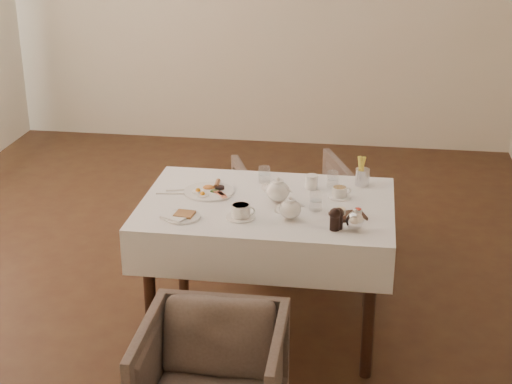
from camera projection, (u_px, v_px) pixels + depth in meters
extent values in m
plane|color=black|center=(203.00, 263.00, 5.00)|extent=(5.00, 5.00, 0.00)
plane|color=beige|center=(1.00, 207.00, 2.16)|extent=(4.50, 0.00, 4.50)
cube|color=black|center=(267.00, 209.00, 4.00)|extent=(1.20, 0.80, 0.04)
cube|color=white|center=(267.00, 223.00, 4.03)|extent=(1.28, 0.88, 0.23)
cylinder|color=black|center=(182.00, 239.00, 4.52)|extent=(0.06, 0.06, 0.70)
cylinder|color=black|center=(371.00, 251.00, 4.37)|extent=(0.06, 0.06, 0.70)
cylinder|color=black|center=(150.00, 297.00, 3.90)|extent=(0.06, 0.06, 0.70)
cylinder|color=black|center=(369.00, 314.00, 3.75)|extent=(0.06, 0.06, 0.70)
imported|color=#4C3F37|center=(212.00, 382.00, 3.36)|extent=(0.61, 0.63, 0.57)
imported|color=#4C3F37|center=(293.00, 211.00, 4.99)|extent=(0.87, 0.88, 0.63)
cylinder|color=white|center=(209.00, 192.00, 4.10)|extent=(0.26, 0.26, 0.01)
ellipsoid|color=#B76120|center=(209.00, 186.00, 4.14)|extent=(0.07, 0.06, 0.02)
cylinder|color=brown|center=(217.00, 184.00, 4.16)|extent=(0.03, 0.10, 0.02)
cylinder|color=black|center=(220.00, 188.00, 4.12)|extent=(0.05, 0.05, 0.02)
cube|color=#9F3D25|center=(221.00, 194.00, 4.05)|extent=(0.08, 0.09, 0.01)
ellipsoid|color=#264C19|center=(215.00, 191.00, 4.09)|extent=(0.05, 0.04, 0.02)
cylinder|color=white|center=(182.00, 217.00, 3.80)|extent=(0.18, 0.18, 0.01)
cube|color=brown|center=(185.00, 214.00, 3.81)|extent=(0.10, 0.09, 0.01)
cube|color=white|center=(175.00, 217.00, 3.79)|extent=(0.15, 0.13, 0.01)
cylinder|color=white|center=(312.00, 182.00, 4.14)|extent=(0.08, 0.08, 0.07)
cylinder|color=white|center=(241.00, 217.00, 3.80)|extent=(0.14, 0.14, 0.01)
cylinder|color=white|center=(241.00, 211.00, 3.79)|extent=(0.10, 0.10, 0.06)
cylinder|color=#A47F4A|center=(241.00, 205.00, 3.78)|extent=(0.08, 0.08, 0.00)
cylinder|color=white|center=(339.00, 197.00, 4.04)|extent=(0.12, 0.12, 0.01)
cylinder|color=white|center=(339.00, 192.00, 4.03)|extent=(0.09, 0.09, 0.05)
cylinder|color=#A47F4A|center=(340.00, 187.00, 4.02)|extent=(0.07, 0.07, 0.00)
cylinder|color=silver|center=(264.00, 175.00, 4.22)|extent=(0.08, 0.08, 0.09)
cylinder|color=silver|center=(316.00, 201.00, 3.88)|extent=(0.09, 0.09, 0.09)
cylinder|color=silver|center=(333.00, 179.00, 4.16)|extent=(0.07, 0.07, 0.09)
cube|color=black|center=(348.00, 216.00, 3.80)|extent=(0.19, 0.16, 0.01)
cylinder|color=white|center=(341.00, 212.00, 3.80)|extent=(0.05, 0.05, 0.03)
cylinder|color=maroon|center=(358.00, 212.00, 3.80)|extent=(0.04, 0.04, 0.03)
cylinder|color=silver|center=(362.00, 177.00, 4.19)|extent=(0.08, 0.08, 0.09)
cube|color=silver|center=(183.00, 190.00, 4.13)|extent=(0.18, 0.06, 0.00)
cube|color=silver|center=(174.00, 194.00, 4.08)|extent=(0.19, 0.04, 0.00)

